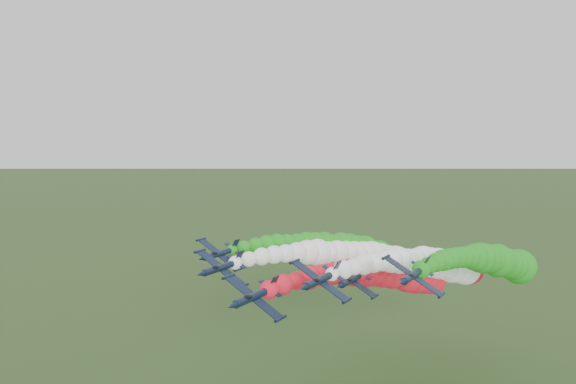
# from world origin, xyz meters

# --- Properties ---
(jet_lead) EXTENTS (13.42, 74.82, 17.51)m
(jet_lead) POSITION_xyz_m (-0.73, 46.90, 30.47)
(jet_lead) COLOR #111E35
(jet_lead) RESTS_ON ground
(jet_inner_left) EXTENTS (14.08, 75.48, 18.17)m
(jet_inner_left) POSITION_xyz_m (-11.92, 56.62, 31.00)
(jet_inner_left) COLOR #111E35
(jet_inner_left) RESTS_ON ground
(jet_inner_right) EXTENTS (13.52, 74.92, 17.61)m
(jet_inner_right) POSITION_xyz_m (5.04, 56.13, 31.43)
(jet_inner_right) COLOR #111E35
(jet_inner_right) RESTS_ON ground
(jet_outer_left) EXTENTS (13.57, 74.97, 17.66)m
(jet_outer_left) POSITION_xyz_m (-20.44, 65.85, 30.70)
(jet_outer_left) COLOR #111E35
(jet_outer_left) RESTS_ON ground
(jet_outer_right) EXTENTS (14.10, 75.50, 18.19)m
(jet_outer_right) POSITION_xyz_m (15.86, 64.77, 31.60)
(jet_outer_right) COLOR #111E35
(jet_outer_right) RESTS_ON ground
(jet_trail) EXTENTS (13.58, 74.98, 17.67)m
(jet_trail) POSITION_xyz_m (2.54, 72.58, 27.42)
(jet_trail) COLOR #111E35
(jet_trail) RESTS_ON ground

